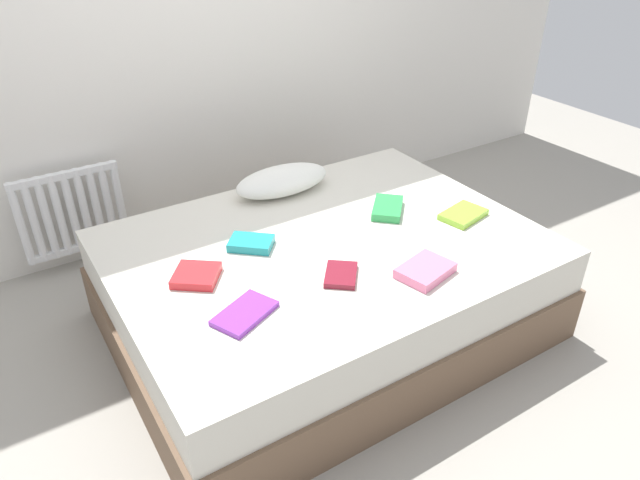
# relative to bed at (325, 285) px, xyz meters

# --- Properties ---
(ground_plane) EXTENTS (8.00, 8.00, 0.00)m
(ground_plane) POSITION_rel_bed_xyz_m (0.00, 0.00, -0.25)
(ground_plane) COLOR #9E998E
(bed) EXTENTS (2.00, 1.50, 0.50)m
(bed) POSITION_rel_bed_xyz_m (0.00, 0.00, 0.00)
(bed) COLOR brown
(bed) RESTS_ON ground
(radiator) EXTENTS (0.58, 0.04, 0.50)m
(radiator) POSITION_rel_bed_xyz_m (-0.92, 1.20, 0.12)
(radiator) COLOR white
(radiator) RESTS_ON ground
(pillow) EXTENTS (0.54, 0.26, 0.14)m
(pillow) POSITION_rel_bed_xyz_m (0.08, 0.56, 0.32)
(pillow) COLOR white
(pillow) RESTS_ON bed
(textbook_pink) EXTENTS (0.27, 0.22, 0.04)m
(textbook_pink) POSITION_rel_bed_xyz_m (0.21, -0.46, 0.27)
(textbook_pink) COLOR pink
(textbook_pink) RESTS_ON bed
(textbook_lime) EXTENTS (0.26, 0.20, 0.03)m
(textbook_lime) POSITION_rel_bed_xyz_m (0.71, -0.18, 0.27)
(textbook_lime) COLOR #8CC638
(textbook_lime) RESTS_ON bed
(textbook_red) EXTENTS (0.25, 0.25, 0.04)m
(textbook_red) POSITION_rel_bed_xyz_m (-0.63, 0.03, 0.27)
(textbook_red) COLOR red
(textbook_red) RESTS_ON bed
(textbook_maroon) EXTENTS (0.22, 0.23, 0.02)m
(textbook_maroon) POSITION_rel_bed_xyz_m (-0.11, -0.28, 0.27)
(textbook_maroon) COLOR maroon
(textbook_maroon) RESTS_ON bed
(textbook_purple) EXTENTS (0.29, 0.24, 0.02)m
(textbook_purple) POSITION_rel_bed_xyz_m (-0.57, -0.30, 0.26)
(textbook_purple) COLOR purple
(textbook_purple) RESTS_ON bed
(textbook_green) EXTENTS (0.27, 0.27, 0.04)m
(textbook_green) POSITION_rel_bed_xyz_m (0.43, 0.07, 0.27)
(textbook_green) COLOR green
(textbook_green) RESTS_ON bed
(textbook_teal) EXTENTS (0.24, 0.23, 0.04)m
(textbook_teal) POSITION_rel_bed_xyz_m (-0.32, 0.14, 0.27)
(textbook_teal) COLOR teal
(textbook_teal) RESTS_ON bed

